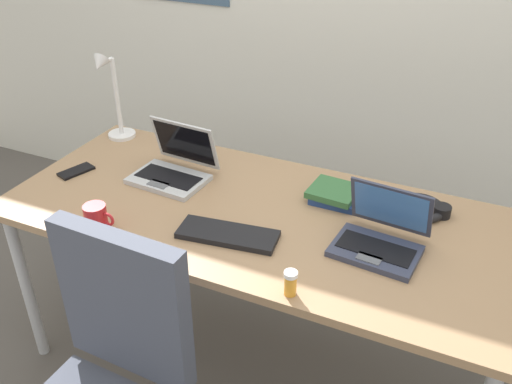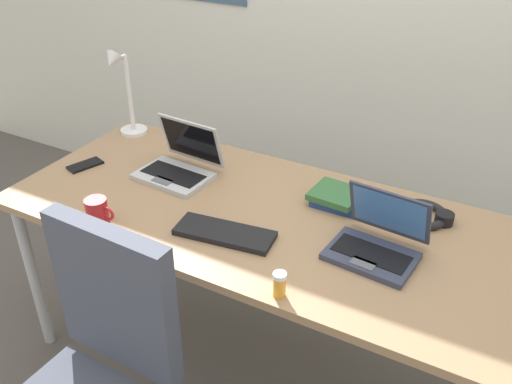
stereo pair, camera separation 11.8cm
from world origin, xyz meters
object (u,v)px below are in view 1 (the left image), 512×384
Objects in this scene: laptop_mid_desk at (380,237)px; external_keyboard at (228,234)px; headphones at (419,207)px; book_stack at (336,194)px; cell_phone at (76,171)px; coffee_mug at (96,217)px; desk_lamp at (112,97)px; computer_mouse at (197,147)px; laptop_front_left at (174,168)px; pill_bottle at (290,283)px.

external_keyboard is at bearing -162.24° from laptop_mid_desk.
book_stack is (-0.29, -0.05, 0.01)m from headphones.
coffee_mug is (0.32, -0.28, 0.04)m from cell_phone.
desk_lamp reaches higher than cell_phone.
book_stack is (0.65, -0.14, 0.01)m from computer_mouse.
cell_phone is (0.03, -0.31, -0.19)m from desk_lamp.
coffee_mug is at bearing -162.13° from laptop_mid_desk.
computer_mouse is at bearing 65.88° from cell_phone.
coffee_mug is (-0.42, -0.14, 0.03)m from external_keyboard.
desk_lamp is at bearing 166.26° from laptop_mid_desk.
desk_lamp is at bearing 155.32° from laptop_front_left.
laptop_mid_desk is at bearing 17.87° from coffee_mug.
desk_lamp reaches higher than pill_bottle.
pill_bottle is at bearing -86.00° from book_stack.
pill_bottle is (0.69, -0.68, 0.02)m from computer_mouse.
computer_mouse is at bearing 97.94° from laptop_front_left.
laptop_front_left is at bearing -170.71° from book_stack.
laptop_mid_desk reaches higher than headphones.
cell_phone is 0.43m from coffee_mug.
pill_bottle is at bearing -113.12° from headphones.
computer_mouse is (-0.40, 0.51, 0.01)m from external_keyboard.
laptop_mid_desk is 0.31m from book_stack.
book_stack is at bearing 94.00° from pill_bottle.
coffee_mug is at bearing -85.47° from computer_mouse.
pill_bottle is at bearing -30.43° from desk_lamp.
pill_bottle is at bearing -38.73° from external_keyboard.
external_keyboard is at bearing -30.20° from desk_lamp.
laptop_front_left is 0.93m from headphones.
laptop_mid_desk is at bearing 61.25° from pill_bottle.
external_keyboard is 2.92× the size of coffee_mug.
laptop_mid_desk reaches higher than book_stack.
external_keyboard is 0.34m from pill_bottle.
desk_lamp is at bearing -166.10° from computer_mouse.
book_stack is at bearing -4.81° from desk_lamp.
book_stack is (0.62, 0.10, -0.02)m from laptop_front_left.
computer_mouse reaches higher than cell_phone.
laptop_front_left reaches higher than computer_mouse.
external_keyboard is 0.65m from computer_mouse.
headphones is (0.91, 0.15, -0.03)m from laptop_front_left.
laptop_mid_desk is 1.50× the size of book_stack.
pill_bottle is (-0.25, -0.59, 0.03)m from headphones.
external_keyboard is 1.72× the size of book_stack.
cell_phone is 0.64× the size of headphones.
book_stack reaches higher than cell_phone.
pill_bottle is 0.70× the size of coffee_mug.
desk_lamp reaches higher than computer_mouse.
laptop_front_left reaches higher than external_keyboard.
desk_lamp is 1.39× the size of laptop_mid_desk.
book_stack is (1.00, 0.23, 0.02)m from cell_phone.
laptop_front_left is 3.77× the size of pill_bottle.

